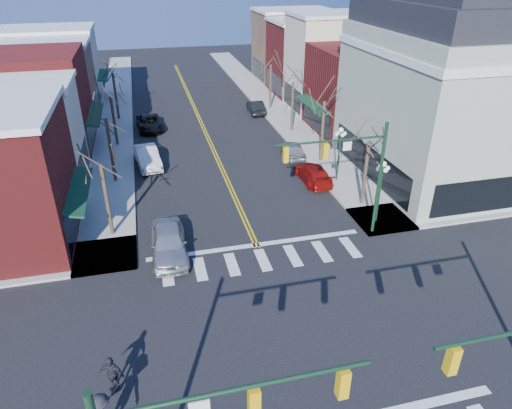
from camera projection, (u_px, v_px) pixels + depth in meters
ground at (297, 336)px, 20.76m from camera, size 160.00×160.00×0.00m
sidewalk_left at (112, 176)px, 35.97m from camera, size 3.50×70.00×0.15m
sidewalk_right at (320, 156)px, 39.68m from camera, size 3.50×70.00×0.15m
bldg_left_stucco_a at (5, 142)px, 32.37m from camera, size 10.00×7.00×7.50m
bldg_left_brick_b at (25, 104)px, 38.98m from camera, size 10.00×9.00×8.50m
bldg_left_tan at (42, 85)px, 46.19m from camera, size 10.00×7.50×7.80m
bldg_left_stucco_b at (52, 68)px, 52.72m from camera, size 10.00×8.00×8.20m
bldg_right_brick_a at (367, 90)px, 44.17m from camera, size 10.00×8.50×8.00m
bldg_right_stucco at (336, 64)px, 50.32m from camera, size 10.00×7.00×10.00m
bldg_right_brick_b at (312, 58)px, 57.09m from camera, size 10.00×8.00×8.50m
bldg_right_tan at (293, 46)px, 63.81m from camera, size 10.00×8.00×9.00m
victorian_corner at (452, 91)px, 33.50m from camera, size 12.25×14.25×13.30m
traffic_mast_far_right at (352, 167)px, 26.04m from camera, size 6.60×0.28×7.20m
lamppost_corner at (381, 182)px, 28.37m from camera, size 0.36×0.36×4.33m
lamppost_midblock at (340, 145)px, 33.92m from camera, size 0.36×0.36×4.33m
tree_left_a at (107, 202)px, 27.26m from camera, size 0.24×0.24×4.76m
tree_left_b at (111, 151)px, 34.03m from camera, size 0.24×0.24×5.04m
tree_left_c at (114, 122)px, 40.99m from camera, size 0.24×0.24×4.55m
tree_left_d at (116, 97)px, 47.74m from camera, size 0.24×0.24×4.90m
tree_right_a at (365, 175)px, 30.85m from camera, size 0.24×0.24×4.62m
tree_right_b at (322, 132)px, 37.56m from camera, size 0.24×0.24×5.18m
tree_right_c at (292, 108)px, 44.48m from camera, size 0.24×0.24×4.83m
tree_right_d at (270, 87)px, 51.29m from camera, size 0.24×0.24×4.97m
car_left_near at (169, 242)px, 26.11m from camera, size 2.11×5.09×1.72m
car_left_mid at (148, 157)px, 37.53m from camera, size 2.29×5.03×1.60m
car_left_far at (150, 123)px, 45.75m from camera, size 2.65×5.12×1.38m
car_right_near at (313, 173)px, 34.96m from camera, size 1.96×4.70×1.36m
car_right_mid at (293, 150)px, 39.33m from camera, size 1.91×4.18×1.39m
car_right_far at (256, 107)px, 50.65m from camera, size 1.67×4.32×1.40m
pedestrian_dark_a at (112, 374)px, 17.63m from camera, size 1.08×0.81×1.70m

